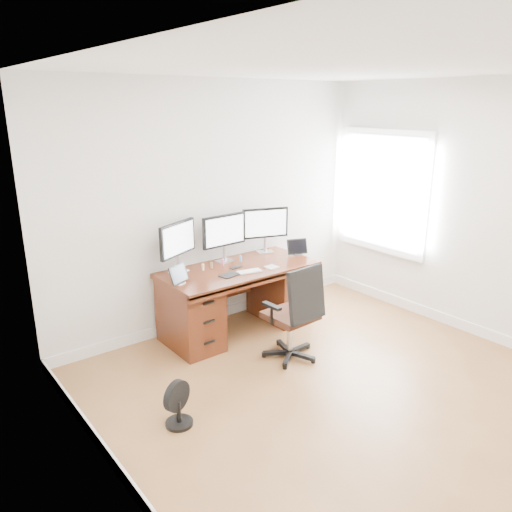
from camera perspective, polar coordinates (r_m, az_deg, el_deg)
ground at (r=4.50m, az=12.29°, el=-16.21°), size 4.50×4.50×0.00m
back_wall at (r=5.57m, az=-4.76°, el=5.74°), size 4.00×0.10×2.70m
right_wall at (r=5.64m, az=25.60°, el=4.29°), size 0.10×4.50×2.70m
desk at (r=5.51m, az=-2.12°, el=-4.65°), size 1.70×0.80×0.75m
office_chair at (r=4.96m, az=4.32°, el=-8.25°), size 0.57×0.54×0.98m
floor_fan at (r=4.12m, az=-8.86°, el=-16.42°), size 0.26×0.22×0.38m
monitor_left at (r=5.19m, az=-8.94°, el=1.74°), size 0.52×0.26×0.53m
monitor_center at (r=5.48m, az=-3.65°, el=2.74°), size 0.55×0.15×0.53m
monitor_right at (r=5.82m, az=1.08°, el=3.61°), size 0.53×0.21×0.53m
tablet_left at (r=4.92m, az=-8.79°, el=-2.19°), size 0.25×0.16×0.19m
tablet_right at (r=5.79m, az=4.78°, el=0.93°), size 0.25×0.15×0.19m
keyboard at (r=5.21m, az=-0.76°, el=-1.76°), size 0.27×0.15×0.01m
trackpad at (r=5.36m, az=1.79°, el=-1.27°), size 0.13×0.13×0.01m
drawing_tablet at (r=5.12m, az=-3.08°, el=-2.19°), size 0.22×0.16×0.01m
phone at (r=5.35m, az=-2.33°, el=-1.30°), size 0.13×0.08×0.01m
figurine_yellow at (r=5.28m, az=-6.08°, el=-1.22°), size 0.03×0.03×0.07m
figurine_brown at (r=5.34m, az=-5.12°, el=-1.00°), size 0.03×0.03×0.07m
figurine_pink at (r=5.41m, az=-3.81°, el=-0.70°), size 0.03×0.03×0.07m
figurine_blue at (r=5.54m, az=-1.77°, el=-0.24°), size 0.03×0.03×0.07m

